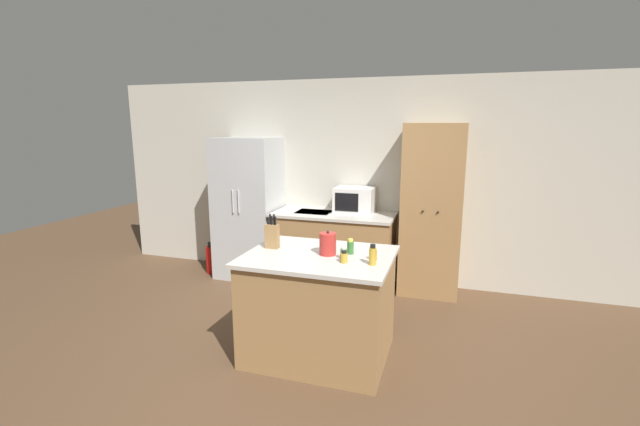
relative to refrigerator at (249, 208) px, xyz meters
name	(u,v)px	position (x,y,z in m)	size (l,w,h in m)	color
ground_plane	(307,368)	(1.51, -1.97, -0.93)	(14.00, 14.00, 0.00)	brown
wall_back	(366,182)	(1.51, 0.36, 0.37)	(7.20, 0.06, 2.60)	beige
refrigerator	(249,208)	(0.00, 0.00, 0.00)	(0.80, 0.68, 1.86)	#B7BABC
back_counter	(334,249)	(1.19, 0.00, -0.46)	(1.53, 0.71, 0.94)	#9E7547
pantry_cabinet	(432,211)	(2.37, 0.08, 0.09)	(0.70, 0.52, 2.05)	#9E7547
kitchen_island	(319,305)	(1.54, -1.72, -0.46)	(1.25, 0.98, 0.93)	#9E7547
microwave	(355,200)	(1.43, 0.12, 0.17)	(0.48, 0.38, 0.32)	white
knife_block	(272,236)	(1.08, -1.66, 0.12)	(0.12, 0.07, 0.31)	#9E7547
spice_bottle_tall_dark	(373,255)	(2.03, -1.85, 0.08)	(0.06, 0.06, 0.17)	gold
spice_bottle_short_red	(344,253)	(1.77, -1.77, 0.05)	(0.05, 0.05, 0.10)	#337033
spice_bottle_amber_oil	(344,257)	(1.80, -1.87, 0.05)	(0.06, 0.06, 0.10)	gold
spice_bottle_green_herb	(374,254)	(2.02, -1.73, 0.05)	(0.05, 0.05, 0.11)	orange
spice_bottle_pale_salt	(350,247)	(1.79, -1.61, 0.06)	(0.06, 0.06, 0.13)	#337033
kettle	(328,244)	(1.61, -1.69, 0.09)	(0.14, 0.14, 0.21)	#B72D28
fire_extinguisher	(211,259)	(-0.55, -0.11, -0.74)	(0.12, 0.12, 0.44)	red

